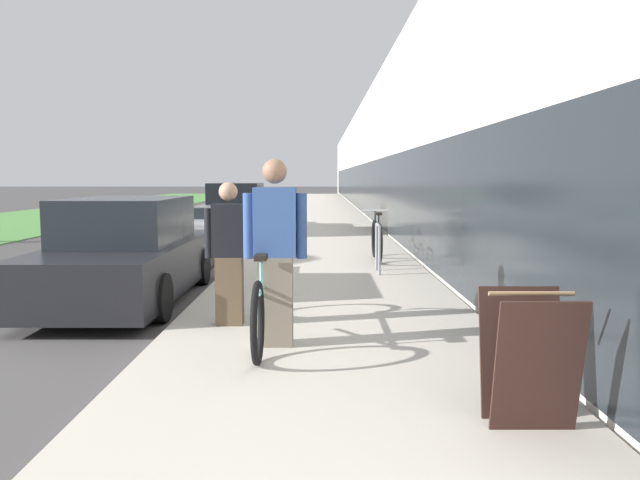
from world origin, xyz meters
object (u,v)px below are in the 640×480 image
object	(u,v)px
tandem_bicycle	(270,298)
sandwich_board_sign	(532,358)
person_rider	(278,253)
parked_sedan_far	(239,209)
cruiser_bike_nearest	(380,240)
parked_sedan_curbside	(131,254)
bike_rack_hoop	(381,243)
person_bystander	(232,254)
vintage_roadster_curbside	(198,235)

from	to	relation	value
tandem_bicycle	sandwich_board_sign	size ratio (longest dim) A/B	3.07
person_rider	parked_sedan_far	xyz separation A→B (m)	(-2.29, 14.22, -0.32)
cruiser_bike_nearest	person_rider	bearing A→B (deg)	-104.07
parked_sedan_far	parked_sedan_curbside	bearing A→B (deg)	-90.00
bike_rack_hoop	parked_sedan_far	xyz separation A→B (m)	(-3.72, 9.58, 0.08)
tandem_bicycle	person_bystander	distance (m)	0.79
cruiser_bike_nearest	vintage_roadster_curbside	bearing A→B (deg)	157.15
person_rider	person_bystander	size ratio (longest dim) A/B	1.14
sandwich_board_sign	tandem_bicycle	bearing A→B (deg)	129.72
parked_sedan_curbside	person_rider	bearing A→B (deg)	-50.32
person_bystander	cruiser_bike_nearest	bearing A→B (deg)	68.31
person_rider	parked_sedan_curbside	bearing A→B (deg)	129.68
bike_rack_hoop	tandem_bicycle	bearing A→B (deg)	-109.81
cruiser_bike_nearest	vintage_roadster_curbside	world-z (taller)	cruiser_bike_nearest
bike_rack_hoop	cruiser_bike_nearest	distance (m)	1.57
bike_rack_hoop	sandwich_board_sign	distance (m)	6.62
bike_rack_hoop	vintage_roadster_curbside	bearing A→B (deg)	139.68
parked_sedan_curbside	parked_sedan_far	size ratio (longest dim) A/B	0.99
person_rider	parked_sedan_far	distance (m)	14.41
person_rider	sandwich_board_sign	bearing A→B (deg)	-47.31
tandem_bicycle	bike_rack_hoop	world-z (taller)	tandem_bicycle
tandem_bicycle	cruiser_bike_nearest	world-z (taller)	cruiser_bike_nearest
person_bystander	cruiser_bike_nearest	world-z (taller)	person_bystander
parked_sedan_curbside	parked_sedan_far	world-z (taller)	parked_sedan_far
tandem_bicycle	parked_sedan_far	bearing A→B (deg)	98.91
vintage_roadster_curbside	cruiser_bike_nearest	bearing A→B (deg)	-22.85
tandem_bicycle	person_bystander	size ratio (longest dim) A/B	1.74
person_rider	sandwich_board_sign	xyz separation A→B (m)	(1.82, -1.97, -0.46)
cruiser_bike_nearest	parked_sedan_far	xyz separation A→B (m)	(-3.84, 8.02, 0.18)
tandem_bicycle	sandwich_board_sign	xyz separation A→B (m)	(1.93, -2.32, 0.05)
sandwich_board_sign	bike_rack_hoop	bearing A→B (deg)	93.37
tandem_bicycle	bike_rack_hoop	xyz separation A→B (m)	(1.54, 4.28, 0.12)
person_bystander	parked_sedan_curbside	xyz separation A→B (m)	(-1.71, 1.90, -0.25)
person_bystander	bike_rack_hoop	xyz separation A→B (m)	(2.00, 3.78, -0.28)
cruiser_bike_nearest	sandwich_board_sign	size ratio (longest dim) A/B	2.00
tandem_bicycle	cruiser_bike_nearest	bearing A→B (deg)	74.10
parked_sedan_curbside	vintage_roadster_curbside	distance (m)	5.09
bike_rack_hoop	parked_sedan_far	world-z (taller)	parked_sedan_far
person_bystander	bike_rack_hoop	bearing A→B (deg)	62.09
person_rider	bike_rack_hoop	size ratio (longest dim) A/B	2.15
person_bystander	bike_rack_hoop	world-z (taller)	person_bystander
cruiser_bike_nearest	parked_sedan_curbside	xyz separation A→B (m)	(-3.84, -3.44, 0.14)
tandem_bicycle	cruiser_bike_nearest	size ratio (longest dim) A/B	1.53
person_rider	parked_sedan_curbside	xyz separation A→B (m)	(-2.29, 2.76, -0.36)
sandwich_board_sign	parked_sedan_curbside	size ratio (longest dim) A/B	0.20
bike_rack_hoop	parked_sedan_far	distance (m)	10.28
bike_rack_hoop	parked_sedan_far	size ratio (longest dim) A/B	0.19
person_rider	cruiser_bike_nearest	bearing A→B (deg)	75.93
person_rider	sandwich_board_sign	size ratio (longest dim) A/B	2.02
tandem_bicycle	vintage_roadster_curbside	bearing A→B (deg)	106.63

